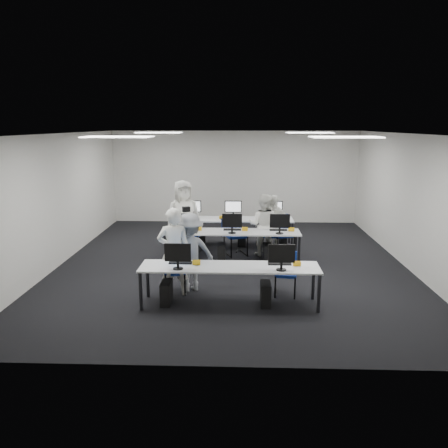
{
  "coord_description": "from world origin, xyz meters",
  "views": [
    {
      "loc": [
        0.16,
        -9.82,
        3.2
      ],
      "look_at": [
        -0.18,
        -0.21,
        1.0
      ],
      "focal_mm": 35.0,
      "sensor_mm": 36.0,
      "label": 1
    }
  ],
  "objects_px": {
    "chair_5": "(194,240)",
    "student_0": "(174,252)",
    "desk_front": "(230,269)",
    "student_1": "(263,225)",
    "chair_6": "(230,240)",
    "desk_mid": "(232,233)",
    "chair_3": "(236,243)",
    "student_3": "(273,225)",
    "chair_2": "(182,243)",
    "student_2": "(184,217)",
    "chair_1": "(286,281)",
    "chair_4": "(282,242)",
    "chair_0": "(176,279)",
    "photographer": "(190,252)",
    "chair_7": "(270,241)"
  },
  "relations": [
    {
      "from": "desk_mid",
      "to": "chair_1",
      "type": "xyz_separation_m",
      "value": [
        1.07,
        -2.07,
        -0.42
      ]
    },
    {
      "from": "desk_front",
      "to": "student_3",
      "type": "distance_m",
      "value": 3.41
    },
    {
      "from": "desk_mid",
      "to": "student_1",
      "type": "distance_m",
      "value": 0.92
    },
    {
      "from": "chair_0",
      "to": "desk_mid",
      "type": "bearing_deg",
      "value": 56.97
    },
    {
      "from": "chair_6",
      "to": "desk_mid",
      "type": "bearing_deg",
      "value": -79.29
    },
    {
      "from": "chair_1",
      "to": "student_3",
      "type": "relative_size",
      "value": 0.55
    },
    {
      "from": "chair_0",
      "to": "photographer",
      "type": "height_order",
      "value": "photographer"
    },
    {
      "from": "chair_3",
      "to": "student_3",
      "type": "distance_m",
      "value": 1.03
    },
    {
      "from": "chair_0",
      "to": "student_0",
      "type": "xyz_separation_m",
      "value": [
        -0.0,
        -0.12,
        0.59
      ]
    },
    {
      "from": "chair_3",
      "to": "chair_4",
      "type": "bearing_deg",
      "value": -16.66
    },
    {
      "from": "desk_mid",
      "to": "chair_5",
      "type": "bearing_deg",
      "value": 140.39
    },
    {
      "from": "desk_front",
      "to": "student_2",
      "type": "height_order",
      "value": "student_2"
    },
    {
      "from": "chair_1",
      "to": "chair_2",
      "type": "height_order",
      "value": "chair_2"
    },
    {
      "from": "chair_2",
      "to": "chair_6",
      "type": "bearing_deg",
      "value": 9.27
    },
    {
      "from": "chair_0",
      "to": "student_1",
      "type": "relative_size",
      "value": 0.53
    },
    {
      "from": "chair_4",
      "to": "desk_mid",
      "type": "bearing_deg",
      "value": -170.47
    },
    {
      "from": "desk_mid",
      "to": "chair_2",
      "type": "relative_size",
      "value": 3.5
    },
    {
      "from": "chair_0",
      "to": "chair_3",
      "type": "height_order",
      "value": "chair_3"
    },
    {
      "from": "student_0",
      "to": "student_3",
      "type": "xyz_separation_m",
      "value": [
        2.07,
        2.8,
        -0.1
      ]
    },
    {
      "from": "student_0",
      "to": "student_2",
      "type": "bearing_deg",
      "value": -96.09
    },
    {
      "from": "chair_6",
      "to": "photographer",
      "type": "distance_m",
      "value": 2.95
    },
    {
      "from": "chair_5",
      "to": "student_3",
      "type": "distance_m",
      "value": 2.07
    },
    {
      "from": "desk_mid",
      "to": "student_3",
      "type": "relative_size",
      "value": 2.13
    },
    {
      "from": "desk_front",
      "to": "photographer",
      "type": "height_order",
      "value": "photographer"
    },
    {
      "from": "chair_5",
      "to": "student_0",
      "type": "height_order",
      "value": "student_0"
    },
    {
      "from": "chair_2",
      "to": "chair_4",
      "type": "bearing_deg",
      "value": -7.37
    },
    {
      "from": "chair_5",
      "to": "chair_7",
      "type": "bearing_deg",
      "value": 19.95
    },
    {
      "from": "chair_6",
      "to": "photographer",
      "type": "height_order",
      "value": "photographer"
    },
    {
      "from": "student_2",
      "to": "student_3",
      "type": "xyz_separation_m",
      "value": [
        2.24,
        0.01,
        -0.18
      ]
    },
    {
      "from": "chair_3",
      "to": "student_1",
      "type": "bearing_deg",
      "value": -23.23
    },
    {
      "from": "photographer",
      "to": "chair_0",
      "type": "bearing_deg",
      "value": 0.09
    },
    {
      "from": "chair_7",
      "to": "student_0",
      "type": "bearing_deg",
      "value": -117.94
    },
    {
      "from": "desk_mid",
      "to": "chair_5",
      "type": "height_order",
      "value": "chair_5"
    },
    {
      "from": "chair_0",
      "to": "chair_7",
      "type": "relative_size",
      "value": 1.01
    },
    {
      "from": "chair_1",
      "to": "chair_6",
      "type": "xyz_separation_m",
      "value": [
        -1.13,
        2.99,
        0.01
      ]
    },
    {
      "from": "student_2",
      "to": "student_3",
      "type": "relative_size",
      "value": 1.24
    },
    {
      "from": "chair_2",
      "to": "chair_5",
      "type": "distance_m",
      "value": 0.43
    },
    {
      "from": "chair_0",
      "to": "chair_5",
      "type": "bearing_deg",
      "value": 83.55
    },
    {
      "from": "chair_4",
      "to": "student_2",
      "type": "bearing_deg",
      "value": 162.23
    },
    {
      "from": "desk_front",
      "to": "student_1",
      "type": "xyz_separation_m",
      "value": [
        0.76,
        3.11,
        0.09
      ]
    },
    {
      "from": "student_3",
      "to": "chair_5",
      "type": "bearing_deg",
      "value": 163.4
    },
    {
      "from": "chair_7",
      "to": "student_2",
      "type": "relative_size",
      "value": 0.44
    },
    {
      "from": "chair_0",
      "to": "student_1",
      "type": "bearing_deg",
      "value": 48.92
    },
    {
      "from": "desk_front",
      "to": "chair_4",
      "type": "bearing_deg",
      "value": 68.88
    },
    {
      "from": "chair_0",
      "to": "chair_1",
      "type": "bearing_deg",
      "value": -6.72
    },
    {
      "from": "chair_4",
      "to": "student_3",
      "type": "height_order",
      "value": "student_3"
    },
    {
      "from": "desk_mid",
      "to": "student_0",
      "type": "distance_m",
      "value": 2.4
    },
    {
      "from": "chair_3",
      "to": "student_3",
      "type": "height_order",
      "value": "student_3"
    },
    {
      "from": "desk_front",
      "to": "student_1",
      "type": "distance_m",
      "value": 3.2
    },
    {
      "from": "chair_2",
      "to": "chair_5",
      "type": "bearing_deg",
      "value": 43.06
    }
  ]
}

